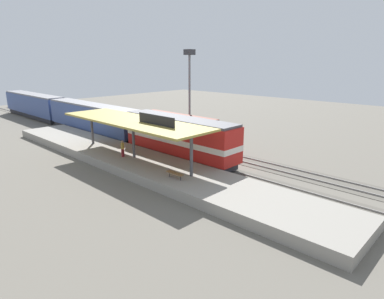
{
  "coord_description": "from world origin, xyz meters",
  "views": [
    {
      "loc": [
        -23.28,
        -25.94,
        10.32
      ],
      "look_at": [
        -1.38,
        -4.99,
        2.0
      ],
      "focal_mm": 30.4,
      "sensor_mm": 36.0,
      "label": 1
    }
  ],
  "objects_px": {
    "light_mast": "(190,76)",
    "person_waiting": "(123,148)",
    "passenger_carriage_front": "(92,118)",
    "passenger_carriage_rear": "(34,105)",
    "freight_car": "(176,129)",
    "locomotive": "(179,138)",
    "platform_bench": "(175,173)"
  },
  "relations": [
    {
      "from": "light_mast",
      "to": "person_waiting",
      "type": "relative_size",
      "value": 6.84
    },
    {
      "from": "passenger_carriage_front",
      "to": "passenger_carriage_rear",
      "type": "bearing_deg",
      "value": 90.0
    },
    {
      "from": "freight_car",
      "to": "light_mast",
      "type": "relative_size",
      "value": 1.03
    },
    {
      "from": "passenger_carriage_rear",
      "to": "freight_car",
      "type": "height_order",
      "value": "passenger_carriage_rear"
    },
    {
      "from": "passenger_carriage_rear",
      "to": "locomotive",
      "type": "bearing_deg",
      "value": -90.0
    },
    {
      "from": "freight_car",
      "to": "light_mast",
      "type": "height_order",
      "value": "light_mast"
    },
    {
      "from": "passenger_carriage_front",
      "to": "freight_car",
      "type": "height_order",
      "value": "passenger_carriage_front"
    },
    {
      "from": "locomotive",
      "to": "passenger_carriage_front",
      "type": "bearing_deg",
      "value": 90.0
    },
    {
      "from": "passenger_carriage_rear",
      "to": "person_waiting",
      "type": "distance_m",
      "value": 36.51
    },
    {
      "from": "locomotive",
      "to": "freight_car",
      "type": "bearing_deg",
      "value": 48.92
    },
    {
      "from": "locomotive",
      "to": "passenger_carriage_rear",
      "type": "height_order",
      "value": "locomotive"
    },
    {
      "from": "passenger_carriage_front",
      "to": "light_mast",
      "type": "height_order",
      "value": "light_mast"
    },
    {
      "from": "platform_bench",
      "to": "freight_car",
      "type": "bearing_deg",
      "value": 45.92
    },
    {
      "from": "locomotive",
      "to": "person_waiting",
      "type": "bearing_deg",
      "value": 153.35
    },
    {
      "from": "locomotive",
      "to": "light_mast",
      "type": "bearing_deg",
      "value": 37.7
    },
    {
      "from": "light_mast",
      "to": "platform_bench",
      "type": "bearing_deg",
      "value": -139.71
    },
    {
      "from": "platform_bench",
      "to": "passenger_carriage_front",
      "type": "height_order",
      "value": "passenger_carriage_front"
    },
    {
      "from": "light_mast",
      "to": "freight_car",
      "type": "bearing_deg",
      "value": -166.76
    },
    {
      "from": "passenger_carriage_front",
      "to": "freight_car",
      "type": "bearing_deg",
      "value": -70.12
    },
    {
      "from": "platform_bench",
      "to": "freight_car",
      "type": "distance_m",
      "value": 15.25
    },
    {
      "from": "locomotive",
      "to": "person_waiting",
      "type": "distance_m",
      "value": 6.0
    },
    {
      "from": "platform_bench",
      "to": "person_waiting",
      "type": "xyz_separation_m",
      "value": [
        0.66,
        8.35,
        0.51
      ]
    },
    {
      "from": "light_mast",
      "to": "person_waiting",
      "type": "distance_m",
      "value": 15.06
    },
    {
      "from": "locomotive",
      "to": "person_waiting",
      "type": "height_order",
      "value": "locomotive"
    },
    {
      "from": "passenger_carriage_rear",
      "to": "light_mast",
      "type": "xyz_separation_m",
      "value": [
        7.8,
        -32.77,
        6.08
      ]
    },
    {
      "from": "platform_bench",
      "to": "passenger_carriage_rear",
      "type": "relative_size",
      "value": 0.09
    },
    {
      "from": "passenger_carriage_front",
      "to": "light_mast",
      "type": "distance_m",
      "value": 15.53
    },
    {
      "from": "platform_bench",
      "to": "freight_car",
      "type": "height_order",
      "value": "freight_car"
    },
    {
      "from": "passenger_carriage_rear",
      "to": "freight_car",
      "type": "xyz_separation_m",
      "value": [
        4.6,
        -33.52,
        -0.34
      ]
    },
    {
      "from": "freight_car",
      "to": "person_waiting",
      "type": "xyz_separation_m",
      "value": [
        -9.94,
        -2.6,
        -0.12
      ]
    },
    {
      "from": "passenger_carriage_front",
      "to": "passenger_carriage_rear",
      "type": "height_order",
      "value": "same"
    },
    {
      "from": "person_waiting",
      "to": "platform_bench",
      "type": "bearing_deg",
      "value": -94.5
    }
  ]
}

